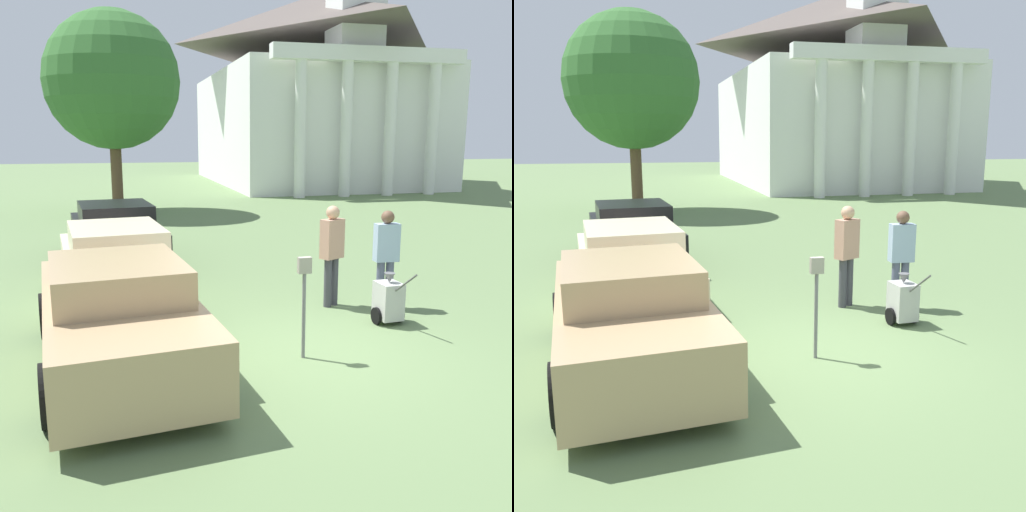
% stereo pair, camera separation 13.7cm
% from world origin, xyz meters
% --- Properties ---
extents(ground_plane, '(120.00, 120.00, 0.00)m').
position_xyz_m(ground_plane, '(0.00, 0.00, 0.00)').
color(ground_plane, '#607A4C').
extents(parked_car_tan, '(2.36, 4.81, 1.46)m').
position_xyz_m(parked_car_tan, '(-2.54, 0.24, 0.69)').
color(parked_car_tan, tan).
rests_on(parked_car_tan, ground_plane).
extents(parked_car_cream, '(2.32, 5.06, 1.45)m').
position_xyz_m(parked_car_cream, '(-2.54, 3.24, 0.68)').
color(parked_car_cream, beige).
rests_on(parked_car_cream, ground_plane).
extents(parked_car_black, '(2.38, 4.78, 1.43)m').
position_xyz_m(parked_car_black, '(-2.54, 6.95, 0.68)').
color(parked_car_black, black).
rests_on(parked_car_black, ground_plane).
extents(parking_meter, '(0.18, 0.09, 1.42)m').
position_xyz_m(parking_meter, '(-0.08, -0.08, 0.99)').
color(parking_meter, slate).
rests_on(parking_meter, ground_plane).
extents(person_worker, '(0.47, 0.39, 1.81)m').
position_xyz_m(person_worker, '(1.18, 2.14, 1.04)').
color(person_worker, '#3F3F47').
rests_on(person_worker, ground_plane).
extents(person_supervisor, '(0.44, 0.25, 1.74)m').
position_xyz_m(person_supervisor, '(2.08, 1.84, 0.99)').
color(person_supervisor, '#515670').
rests_on(person_supervisor, ground_plane).
extents(equipment_cart, '(0.49, 1.00, 1.00)m').
position_xyz_m(equipment_cart, '(1.73, 1.00, 0.39)').
color(equipment_cart, '#B2B2AD').
rests_on(equipment_cart, ground_plane).
extents(church, '(12.12, 18.83, 25.89)m').
position_xyz_m(church, '(9.94, 28.86, 6.09)').
color(church, white).
rests_on(church, ground_plane).
extents(shade_tree, '(5.22, 5.22, 7.70)m').
position_xyz_m(shade_tree, '(-2.41, 16.29, 5.07)').
color(shade_tree, brown).
rests_on(shade_tree, ground_plane).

